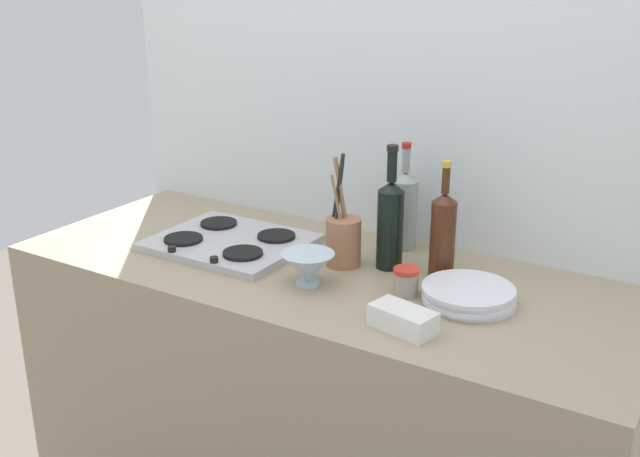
{
  "coord_description": "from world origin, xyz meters",
  "views": [
    {
      "loc": [
        1.02,
        -1.66,
        1.71
      ],
      "look_at": [
        0.0,
        0.0,
        1.02
      ],
      "focal_mm": 42.15,
      "sensor_mm": 36.0,
      "label": 1
    }
  ],
  "objects_px": {
    "wine_bottle_mid_left": "(404,208)",
    "mixing_bowl": "(308,268)",
    "wine_bottle_mid_right": "(390,222)",
    "plate_stack": "(469,295)",
    "wine_bottle_leftmost": "(443,234)",
    "condiment_jar_front": "(406,282)",
    "butter_dish": "(403,319)",
    "stovetop_hob": "(230,242)",
    "utensil_crock": "(343,239)"
  },
  "relations": [
    {
      "from": "wine_bottle_mid_right",
      "to": "condiment_jar_front",
      "type": "bearing_deg",
      "value": -50.18
    },
    {
      "from": "wine_bottle_leftmost",
      "to": "butter_dish",
      "type": "height_order",
      "value": "wine_bottle_leftmost"
    },
    {
      "from": "plate_stack",
      "to": "butter_dish",
      "type": "height_order",
      "value": "butter_dish"
    },
    {
      "from": "wine_bottle_mid_right",
      "to": "butter_dish",
      "type": "distance_m",
      "value": 0.4
    },
    {
      "from": "wine_bottle_leftmost",
      "to": "condiment_jar_front",
      "type": "height_order",
      "value": "wine_bottle_leftmost"
    },
    {
      "from": "wine_bottle_mid_right",
      "to": "stovetop_hob",
      "type": "bearing_deg",
      "value": -167.55
    },
    {
      "from": "plate_stack",
      "to": "wine_bottle_leftmost",
      "type": "bearing_deg",
      "value": 136.94
    },
    {
      "from": "plate_stack",
      "to": "wine_bottle_leftmost",
      "type": "relative_size",
      "value": 0.73
    },
    {
      "from": "condiment_jar_front",
      "to": "wine_bottle_mid_left",
      "type": "bearing_deg",
      "value": 116.93
    },
    {
      "from": "wine_bottle_mid_left",
      "to": "wine_bottle_mid_right",
      "type": "xyz_separation_m",
      "value": [
        0.03,
        -0.16,
        0.01
      ]
    },
    {
      "from": "stovetop_hob",
      "to": "wine_bottle_mid_left",
      "type": "distance_m",
      "value": 0.53
    },
    {
      "from": "wine_bottle_mid_left",
      "to": "butter_dish",
      "type": "height_order",
      "value": "wine_bottle_mid_left"
    },
    {
      "from": "stovetop_hob",
      "to": "mixing_bowl",
      "type": "height_order",
      "value": "mixing_bowl"
    },
    {
      "from": "wine_bottle_mid_right",
      "to": "mixing_bowl",
      "type": "xyz_separation_m",
      "value": [
        -0.13,
        -0.22,
        -0.09
      ]
    },
    {
      "from": "wine_bottle_leftmost",
      "to": "mixing_bowl",
      "type": "xyz_separation_m",
      "value": [
        -0.28,
        -0.23,
        -0.08
      ]
    },
    {
      "from": "wine_bottle_mid_left",
      "to": "stovetop_hob",
      "type": "bearing_deg",
      "value": -149.13
    },
    {
      "from": "wine_bottle_leftmost",
      "to": "plate_stack",
      "type": "bearing_deg",
      "value": -43.06
    },
    {
      "from": "plate_stack",
      "to": "butter_dish",
      "type": "xyz_separation_m",
      "value": [
        -0.08,
        -0.22,
        0.0
      ]
    },
    {
      "from": "mixing_bowl",
      "to": "utensil_crock",
      "type": "xyz_separation_m",
      "value": [
        0.01,
        0.17,
        0.03
      ]
    },
    {
      "from": "wine_bottle_mid_right",
      "to": "butter_dish",
      "type": "xyz_separation_m",
      "value": [
        0.2,
        -0.33,
        -0.11
      ]
    },
    {
      "from": "stovetop_hob",
      "to": "plate_stack",
      "type": "relative_size",
      "value": 1.87
    },
    {
      "from": "wine_bottle_mid_left",
      "to": "utensil_crock",
      "type": "bearing_deg",
      "value": -112.22
    },
    {
      "from": "utensil_crock",
      "to": "condiment_jar_front",
      "type": "height_order",
      "value": "utensil_crock"
    },
    {
      "from": "utensil_crock",
      "to": "plate_stack",
      "type": "bearing_deg",
      "value": -8.02
    },
    {
      "from": "plate_stack",
      "to": "wine_bottle_leftmost",
      "type": "height_order",
      "value": "wine_bottle_leftmost"
    },
    {
      "from": "condiment_jar_front",
      "to": "wine_bottle_mid_right",
      "type": "bearing_deg",
      "value": 129.82
    },
    {
      "from": "utensil_crock",
      "to": "condiment_jar_front",
      "type": "relative_size",
      "value": 4.41
    },
    {
      "from": "wine_bottle_mid_left",
      "to": "mixing_bowl",
      "type": "bearing_deg",
      "value": -103.83
    },
    {
      "from": "stovetop_hob",
      "to": "butter_dish",
      "type": "height_order",
      "value": "butter_dish"
    },
    {
      "from": "wine_bottle_mid_right",
      "to": "utensil_crock",
      "type": "relative_size",
      "value": 1.09
    },
    {
      "from": "stovetop_hob",
      "to": "mixing_bowl",
      "type": "relative_size",
      "value": 3.11
    },
    {
      "from": "stovetop_hob",
      "to": "mixing_bowl",
      "type": "xyz_separation_m",
      "value": [
        0.35,
        -0.12,
        0.03
      ]
    },
    {
      "from": "wine_bottle_mid_right",
      "to": "condiment_jar_front",
      "type": "distance_m",
      "value": 0.21
    },
    {
      "from": "plate_stack",
      "to": "condiment_jar_front",
      "type": "bearing_deg",
      "value": -166.01
    },
    {
      "from": "butter_dish",
      "to": "wine_bottle_mid_left",
      "type": "bearing_deg",
      "value": 115.7
    },
    {
      "from": "plate_stack",
      "to": "wine_bottle_leftmost",
      "type": "xyz_separation_m",
      "value": [
        -0.13,
        0.12,
        0.1
      ]
    },
    {
      "from": "wine_bottle_leftmost",
      "to": "mixing_bowl",
      "type": "distance_m",
      "value": 0.37
    },
    {
      "from": "wine_bottle_leftmost",
      "to": "condiment_jar_front",
      "type": "bearing_deg",
      "value": -100.84
    },
    {
      "from": "wine_bottle_mid_right",
      "to": "plate_stack",
      "type": "bearing_deg",
      "value": -20.98
    },
    {
      "from": "wine_bottle_leftmost",
      "to": "condiment_jar_front",
      "type": "relative_size",
      "value": 4.44
    },
    {
      "from": "wine_bottle_leftmost",
      "to": "wine_bottle_mid_left",
      "type": "height_order",
      "value": "wine_bottle_leftmost"
    },
    {
      "from": "mixing_bowl",
      "to": "stovetop_hob",
      "type": "bearing_deg",
      "value": 161.79
    },
    {
      "from": "wine_bottle_leftmost",
      "to": "condiment_jar_front",
      "type": "distance_m",
      "value": 0.18
    },
    {
      "from": "plate_stack",
      "to": "wine_bottle_leftmost",
      "type": "distance_m",
      "value": 0.2
    },
    {
      "from": "stovetop_hob",
      "to": "wine_bottle_leftmost",
      "type": "distance_m",
      "value": 0.66
    },
    {
      "from": "wine_bottle_mid_left",
      "to": "condiment_jar_front",
      "type": "bearing_deg",
      "value": -63.07
    },
    {
      "from": "stovetop_hob",
      "to": "wine_bottle_leftmost",
      "type": "xyz_separation_m",
      "value": [
        0.63,
        0.12,
        0.11
      ]
    },
    {
      "from": "wine_bottle_leftmost",
      "to": "wine_bottle_mid_left",
      "type": "relative_size",
      "value": 1.01
    },
    {
      "from": "butter_dish",
      "to": "condiment_jar_front",
      "type": "distance_m",
      "value": 0.2
    },
    {
      "from": "mixing_bowl",
      "to": "plate_stack",
      "type": "bearing_deg",
      "value": 15.89
    }
  ]
}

